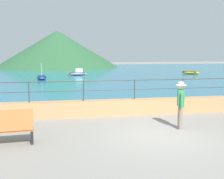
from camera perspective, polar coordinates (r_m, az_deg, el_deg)
ground_plane at (r=9.72m, az=9.45°, el=-9.31°), size 120.00×120.00×0.00m
promenade_wall at (r=12.60m, az=4.65°, el=-3.59°), size 20.00×0.56×0.70m
railing at (r=12.44m, az=4.70°, el=0.86°), size 18.44×0.04×0.90m
lake_water at (r=34.84m, az=-4.81°, el=3.29°), size 64.00×44.32×0.06m
hill_main at (r=49.42m, az=-11.19°, el=8.18°), size 21.33×21.33×6.33m
bench_main at (r=9.04m, az=-21.33°, el=-7.41°), size 1.75×0.71×1.13m
person_walking at (r=10.47m, az=13.98°, el=-2.69°), size 0.38×0.55×1.75m
boat_3 at (r=32.34m, az=-7.14°, el=3.42°), size 2.37×1.08×0.76m
boat_4 at (r=28.36m, az=-14.32°, el=2.46°), size 1.17×2.39×1.65m
boat_6 at (r=35.21m, az=15.87°, el=3.43°), size 2.11×2.37×0.36m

